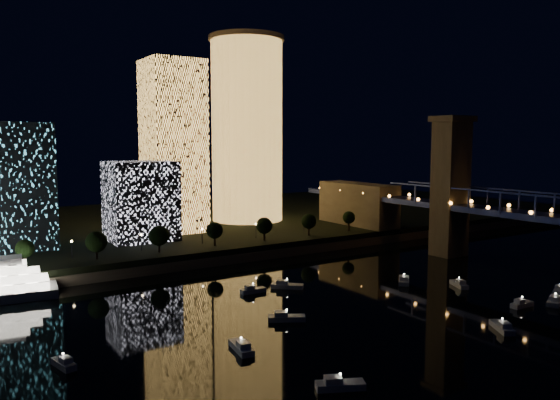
{
  "coord_description": "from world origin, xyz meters",
  "views": [
    {
      "loc": [
        -91.54,
        -80.7,
        40.76
      ],
      "look_at": [
        -4.36,
        55.0,
        23.66
      ],
      "focal_mm": 35.0,
      "sensor_mm": 36.0,
      "label": 1
    }
  ],
  "objects": [
    {
      "name": "ground",
      "position": [
        0.0,
        0.0,
        0.0
      ],
      "size": [
        520.0,
        520.0,
        0.0
      ],
      "primitive_type": "plane",
      "color": "black",
      "rests_on": "ground"
    },
    {
      "name": "far_bank",
      "position": [
        0.0,
        160.0,
        2.5
      ],
      "size": [
        420.0,
        160.0,
        5.0
      ],
      "primitive_type": "cube",
      "color": "black",
      "rests_on": "ground"
    },
    {
      "name": "seawall",
      "position": [
        0.0,
        82.0,
        1.5
      ],
      "size": [
        420.0,
        6.0,
        3.0
      ],
      "primitive_type": "cube",
      "color": "#6B5E4C",
      "rests_on": "ground"
    },
    {
      "name": "tower_cylindrical",
      "position": [
        30.85,
        137.63,
        46.54
      ],
      "size": [
        34.0,
        34.0,
        82.83
      ],
      "color": "#FFB751",
      "rests_on": "far_bank"
    },
    {
      "name": "tower_rectangular",
      "position": [
        -9.27,
        126.01,
        38.98
      ],
      "size": [
        21.36,
        21.36,
        67.97
      ],
      "primitive_type": "cube",
      "color": "#FFB751",
      "rests_on": "far_bank"
    },
    {
      "name": "motorboats",
      "position": [
        -3.12,
        10.59,
        0.81
      ],
      "size": [
        130.24,
        70.63,
        2.78
      ],
      "color": "silver",
      "rests_on": "ground"
    },
    {
      "name": "esplanade_trees",
      "position": [
        -29.7,
        88.0,
        10.47
      ],
      "size": [
        165.26,
        6.56,
        8.78
      ],
      "color": "black",
      "rests_on": "far_bank"
    },
    {
      "name": "street_lamps",
      "position": [
        -34.0,
        94.0,
        9.02
      ],
      "size": [
        132.7,
        0.7,
        5.65
      ],
      "color": "black",
      "rests_on": "far_bank"
    }
  ]
}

